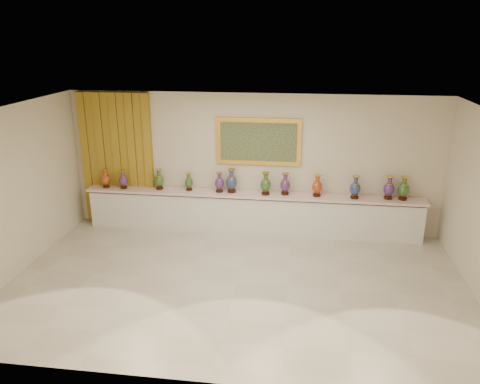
# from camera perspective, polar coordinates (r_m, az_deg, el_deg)

# --- Properties ---
(ground) EXTENTS (8.00, 8.00, 0.00)m
(ground) POSITION_cam_1_polar(r_m,az_deg,el_deg) (8.38, -0.35, -11.02)
(ground) COLOR beige
(ground) RESTS_ON ground
(room) EXTENTS (8.00, 8.00, 8.00)m
(room) POSITION_cam_1_polar(r_m,az_deg,el_deg) (10.59, -12.19, 4.24)
(room) COLOR beige
(room) RESTS_ON ground
(counter) EXTENTS (7.28, 0.48, 0.90)m
(counter) POSITION_cam_1_polar(r_m,az_deg,el_deg) (10.22, 1.41, -2.59)
(counter) COLOR white
(counter) RESTS_ON ground
(vase_0) EXTENTS (0.20, 0.20, 0.42)m
(vase_0) POSITION_cam_1_polar(r_m,az_deg,el_deg) (10.80, -16.05, 1.49)
(vase_0) COLOR black
(vase_0) RESTS_ON counter
(vase_1) EXTENTS (0.19, 0.19, 0.41)m
(vase_1) POSITION_cam_1_polar(r_m,az_deg,el_deg) (10.63, -14.04, 1.38)
(vase_1) COLOR black
(vase_1) RESTS_ON counter
(vase_2) EXTENTS (0.23, 0.23, 0.46)m
(vase_2) POSITION_cam_1_polar(r_m,az_deg,el_deg) (10.41, -9.82, 1.43)
(vase_2) COLOR black
(vase_2) RESTS_ON counter
(vase_3) EXTENTS (0.24, 0.24, 0.39)m
(vase_3) POSITION_cam_1_polar(r_m,az_deg,el_deg) (10.26, -6.24, 1.16)
(vase_3) COLOR black
(vase_3) RESTS_ON counter
(vase_4) EXTENTS (0.21, 0.21, 0.44)m
(vase_4) POSITION_cam_1_polar(r_m,az_deg,el_deg) (10.08, -2.53, 1.08)
(vase_4) COLOR black
(vase_4) RESTS_ON counter
(vase_5) EXTENTS (0.31, 0.31, 0.52)m
(vase_5) POSITION_cam_1_polar(r_m,az_deg,el_deg) (10.05, -1.03, 1.24)
(vase_5) COLOR black
(vase_5) RESTS_ON counter
(vase_6) EXTENTS (0.30, 0.30, 0.49)m
(vase_6) POSITION_cam_1_polar(r_m,az_deg,el_deg) (9.92, 3.14, 0.90)
(vase_6) COLOR black
(vase_6) RESTS_ON counter
(vase_7) EXTENTS (0.23, 0.23, 0.47)m
(vase_7) POSITION_cam_1_polar(r_m,az_deg,el_deg) (9.96, 5.53, 0.86)
(vase_7) COLOR black
(vase_7) RESTS_ON counter
(vase_8) EXTENTS (0.23, 0.23, 0.46)m
(vase_8) POSITION_cam_1_polar(r_m,az_deg,el_deg) (9.94, 9.38, 0.64)
(vase_8) COLOR black
(vase_8) RESTS_ON counter
(vase_9) EXTENTS (0.28, 0.28, 0.49)m
(vase_9) POSITION_cam_1_polar(r_m,az_deg,el_deg) (9.97, 13.86, 0.44)
(vase_9) COLOR black
(vase_9) RESTS_ON counter
(vase_10) EXTENTS (0.25, 0.25, 0.49)m
(vase_10) POSITION_cam_1_polar(r_m,az_deg,el_deg) (10.12, 17.71, 0.38)
(vase_10) COLOR black
(vase_10) RESTS_ON counter
(vase_11) EXTENTS (0.26, 0.26, 0.50)m
(vase_11) POSITION_cam_1_polar(r_m,az_deg,el_deg) (10.16, 19.31, 0.30)
(vase_11) COLOR black
(vase_11) RESTS_ON counter
(label_card) EXTENTS (0.10, 0.06, 0.00)m
(label_card) POSITION_cam_1_polar(r_m,az_deg,el_deg) (10.14, -5.82, -0.06)
(label_card) COLOR white
(label_card) RESTS_ON counter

